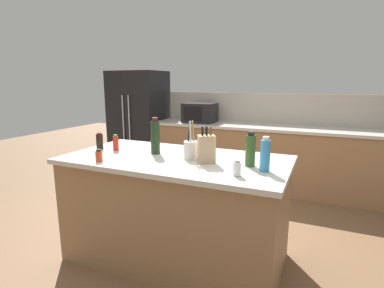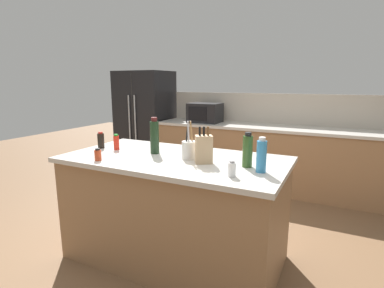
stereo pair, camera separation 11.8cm
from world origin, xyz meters
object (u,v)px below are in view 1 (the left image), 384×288
Objects in this scene: microwave at (200,113)px; dish_soap_bottle at (265,155)px; olive_oil_bottle at (250,150)px; soy_sauce_bottle at (99,141)px; spice_jar_paprika at (99,156)px; refrigerator at (139,122)px; wine_bottle at (155,137)px; utensil_crock at (191,149)px; hot_sauce_bottle at (116,143)px; knife_block at (206,149)px; salt_shaker at (237,169)px.

dish_soap_bottle is (1.46, -2.30, -0.03)m from microwave.
olive_oil_bottle is 1.66× the size of soy_sauce_bottle.
soy_sauce_bottle is (-0.31, 0.37, 0.03)m from spice_jar_paprika.
spice_jar_paprika is at bearing -167.94° from dish_soap_bottle.
soy_sauce_bottle reaches higher than spice_jar_paprika.
refrigerator reaches higher than wine_bottle.
wine_bottle is (-0.37, 0.04, 0.07)m from utensil_crock.
olive_oil_bottle is 1.45m from soy_sauce_bottle.
spice_jar_paprika is (0.19, -2.57, -0.11)m from microwave.
utensil_crock is 0.77m from hot_sauce_bottle.
refrigerator reaches higher than utensil_crock.
soy_sauce_bottle is at bearing -64.69° from refrigerator.
hot_sauce_bottle is 0.18m from soy_sauce_bottle.
wine_bottle is 0.87m from olive_oil_bottle.
refrigerator is 5.41× the size of wine_bottle.
microwave is 2.72m from dish_soap_bottle.
dish_soap_bottle is (0.47, -0.04, 0.01)m from knife_block.
wine_bottle is (-0.53, 0.10, 0.04)m from knife_block.
salt_shaker is at bearing -95.26° from olive_oil_bottle.
knife_block is 1.10× the size of olive_oil_bottle.
olive_oil_bottle reaches higher than dish_soap_bottle.
knife_block is 1.12m from soy_sauce_bottle.
dish_soap_bottle is at bearing -35.65° from olive_oil_bottle.
hot_sauce_bottle is 1.28m from salt_shaker.
dish_soap_bottle is at bearing -37.93° from knife_block.
spice_jar_paprika is 0.63× the size of soy_sauce_bottle.
refrigerator is 15.77× the size of salt_shaker.
olive_oil_bottle is at bearing 17.59° from spice_jar_paprika.
hot_sauce_bottle is at bearing -174.77° from wine_bottle.
wine_bottle is at bearing -53.09° from refrigerator.
microwave is at bearing 86.85° from soy_sauce_bottle.
dish_soap_bottle is at bearing -57.59° from microwave.
microwave reaches higher than hot_sauce_bottle.
olive_oil_bottle reaches higher than hot_sauce_bottle.
salt_shaker is 1.12m from spice_jar_paprika.
microwave is 1.70× the size of knife_block.
wine_bottle is (-0.99, 0.15, 0.03)m from dish_soap_bottle.
salt_shaker is 0.70× the size of soy_sauce_bottle.
salt_shaker is (1.25, -0.30, -0.02)m from hot_sauce_bottle.
utensil_crock reaches higher than knife_block.
hot_sauce_bottle is (0.06, -2.19, -0.08)m from microwave.
soy_sauce_bottle is at bearing 176.56° from dish_soap_bottle.
microwave reaches higher than spice_jar_paprika.
utensil_crock is 2.01× the size of soy_sauce_bottle.
dish_soap_bottle is 2.27× the size of salt_shaker.
soy_sauce_bottle is (-0.12, -2.20, -0.08)m from microwave.
dish_soap_bottle is (0.63, -0.10, 0.04)m from utensil_crock.
wine_bottle is 2.03× the size of soy_sauce_bottle.
wine_bottle reaches higher than utensil_crock.
wine_bottle is at bearing 5.23° from hot_sauce_bottle.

